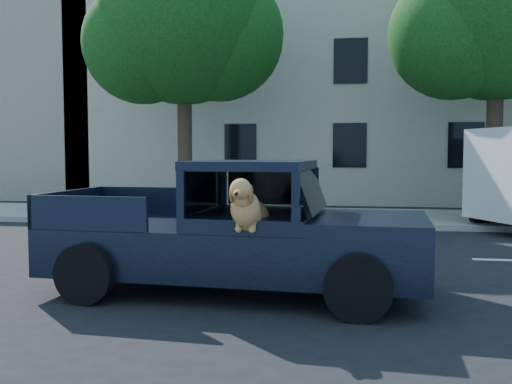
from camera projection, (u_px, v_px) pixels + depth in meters
ground at (274, 300)px, 7.52m from camera, size 120.00×120.00×0.00m
far_sidewalk at (314, 217)px, 16.58m from camera, size 60.00×4.00×0.15m
lane_stripes at (405, 257)px, 10.55m from camera, size 21.60×0.14×0.01m
street_tree_left at (185, 28)px, 17.23m from camera, size 6.00×5.20×8.60m
street_tree_mid at (499, 16)px, 15.80m from camera, size 6.00×5.20×8.60m
building_main at (400, 89)px, 22.98m from camera, size 26.00×6.00×9.00m
pickup_truck at (229, 248)px, 7.89m from camera, size 5.24×2.78×1.83m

